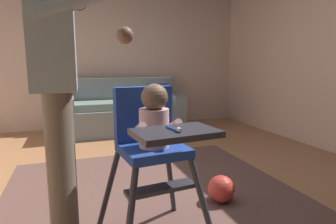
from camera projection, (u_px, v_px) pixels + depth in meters
The scene contains 8 objects.
ground at pixel (159, 193), 2.51m from camera, with size 6.28×7.16×0.10m, color #A7724A.
wall_far at pixel (111, 54), 4.92m from camera, with size 5.48×0.06×2.51m, color beige.
area_rug at pixel (156, 198), 2.29m from camera, with size 2.39×2.44×0.01m, color brown.
couch at pixel (123, 111), 4.62m from camera, with size 1.89×0.86×0.86m.
high_chair at pixel (153, 134), 1.63m from camera, with size 0.67×0.77×0.97m.
adult_standing at pixel (58, 86), 1.45m from camera, with size 0.51×0.51×1.69m.
toy_ball at pixel (221, 189), 2.23m from camera, with size 0.21×0.21×0.21m, color #D13D33.
wall_clock at pixel (78, 1), 4.58m from camera, with size 0.28×0.04×0.28m.
Camera 1 is at (-0.69, -2.26, 1.07)m, focal length 30.30 mm.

